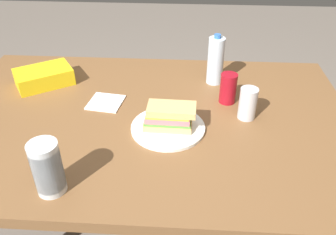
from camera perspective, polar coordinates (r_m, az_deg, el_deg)
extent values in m
cube|color=brown|center=(1.35, -3.63, -0.46)|extent=(1.57, 1.02, 0.04)
cylinder|color=brown|center=(2.10, -21.37, -1.46)|extent=(0.07, 0.07, 0.71)
cylinder|color=brown|center=(1.99, 19.01, -2.99)|extent=(0.07, 0.07, 0.71)
cylinder|color=white|center=(1.27, 0.00, -1.64)|extent=(0.27, 0.27, 0.01)
cube|color=#DBB26B|center=(1.26, 0.00, -0.98)|extent=(0.17, 0.10, 0.02)
cube|color=#599E3F|center=(1.25, 0.00, -0.38)|extent=(0.17, 0.09, 0.01)
cube|color=#C6727A|center=(1.24, 0.00, 0.15)|extent=(0.16, 0.09, 0.02)
cube|color=yellow|center=(1.23, 0.00, 0.65)|extent=(0.15, 0.08, 0.01)
cube|color=#DBB26B|center=(1.23, 0.58, 1.36)|extent=(0.17, 0.10, 0.02)
cylinder|color=maroon|center=(1.42, 9.70, 4.68)|extent=(0.07, 0.07, 0.12)
cube|color=yellow|center=(1.63, -19.43, 6.23)|extent=(0.27, 0.25, 0.07)
cylinder|color=silver|center=(1.54, 7.70, 9.07)|extent=(0.07, 0.07, 0.20)
cylinder|color=blue|center=(1.50, 8.02, 12.88)|extent=(0.03, 0.03, 0.02)
cylinder|color=silver|center=(1.07, -18.57, -9.18)|extent=(0.08, 0.08, 0.09)
cylinder|color=silver|center=(1.05, -18.75, -8.46)|extent=(0.08, 0.08, 0.09)
cylinder|color=silver|center=(1.04, -18.93, -7.73)|extent=(0.08, 0.08, 0.09)
cylinder|color=silver|center=(1.03, -19.11, -6.99)|extent=(0.08, 0.08, 0.09)
cylinder|color=silver|center=(1.02, -19.30, -6.22)|extent=(0.08, 0.08, 0.09)
cylinder|color=silver|center=(1.33, 12.78, 2.23)|extent=(0.07, 0.07, 0.12)
cube|color=white|center=(1.44, -10.04, 2.43)|extent=(0.15, 0.15, 0.01)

